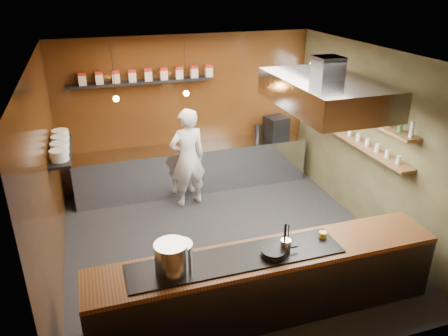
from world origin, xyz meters
name	(u,v)px	position (x,y,z in m)	size (l,w,h in m)	color
floor	(227,245)	(0.00, 0.00, 0.00)	(5.00, 5.00, 0.00)	black
back_wall	(188,113)	(0.00, 2.50, 1.50)	(5.00, 5.00, 0.00)	#3B1F0A
left_wall	(47,182)	(-2.50, 0.00, 1.50)	(5.00, 5.00, 0.00)	#3B1F0A
right_wall	(372,142)	(2.50, 0.00, 1.50)	(5.00, 5.00, 0.00)	#413F24
ceiling	(228,56)	(0.00, 0.00, 3.00)	(5.00, 5.00, 0.00)	silver
window_pane	(320,93)	(2.45, 1.70, 1.90)	(1.00, 1.00, 0.00)	white
prep_counter	(193,168)	(0.00, 2.17, 0.45)	(4.60, 0.65, 0.90)	silver
pass_counter	(266,283)	(0.00, -1.60, 0.47)	(4.40, 0.72, 0.94)	#38383D
tin_shelf	(140,82)	(-0.90, 2.36, 2.20)	(2.60, 0.26, 0.04)	black
plate_shelf	(61,151)	(-2.34, 1.00, 1.55)	(0.30, 1.40, 0.04)	black
bottle_shelf_upper	(357,113)	(2.34, 0.30, 1.92)	(0.26, 2.80, 0.04)	brown
bottle_shelf_lower	(353,139)	(2.34, 0.30, 1.45)	(0.26, 2.80, 0.04)	brown
extractor_hood	(326,93)	(1.30, -0.40, 2.51)	(1.20, 2.00, 0.72)	#38383D
pendant_left	(116,96)	(-1.40, 1.70, 2.15)	(0.10, 0.10, 0.95)	black
pendant_right	(186,90)	(-0.20, 1.70, 2.15)	(0.10, 0.10, 0.95)	black
storage_tins	(148,74)	(-0.75, 2.36, 2.33)	(2.43, 0.13, 0.22)	beige
plate_stacks	(60,144)	(-2.34, 1.00, 1.65)	(0.26, 1.16, 0.16)	white
bottles	(358,104)	(2.34, 0.30, 2.06)	(0.06, 2.66, 0.24)	silver
wine_glasses	(354,135)	(2.34, 0.30, 1.53)	(0.07, 2.37, 0.13)	silver
stockpot_large	(172,258)	(-1.18, -1.63, 1.12)	(0.38, 0.38, 0.37)	silver
stockpot_small	(179,256)	(-1.09, -1.56, 1.09)	(0.33, 0.33, 0.31)	#B3B6BB
utensil_crock	(286,246)	(0.20, -1.66, 1.02)	(0.13, 0.13, 0.16)	silver
frying_pan	(274,253)	(0.03, -1.69, 0.98)	(0.48, 0.31, 0.08)	black
butter_jar	(323,235)	(0.78, -1.52, 0.97)	(0.10, 0.10, 0.09)	yellow
espresso_machine	(276,127)	(1.80, 2.23, 1.11)	(0.42, 0.40, 0.42)	black
chef	(188,158)	(-0.25, 1.56, 0.94)	(0.68, 0.45, 1.87)	white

